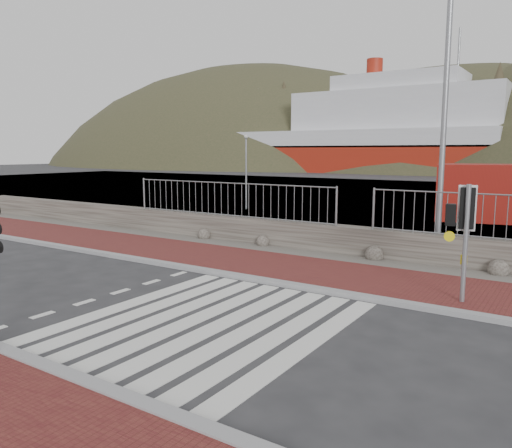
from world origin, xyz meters
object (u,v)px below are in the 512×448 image
Objects in this scene: traffic_signal_far at (465,218)px; shipping_container at (509,193)px; ferry at (356,137)px; streetlight at (452,82)px.

shipping_container is (-0.83, 14.62, -0.55)m from traffic_signal_far.
ferry is 65.67m from streetlight.
ferry is 7.96× the size of shipping_container.
streetlight reaches higher than shipping_container.
ferry is at bearing 125.05° from streetlight.
ferry reaches higher than traffic_signal_far.
shipping_container is (0.54, 10.30, -3.84)m from streetlight.
ferry is at bearing -82.86° from traffic_signal_far.
traffic_signal_far is 0.28× the size of streetlight.
traffic_signal_far is at bearing -66.08° from ferry.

